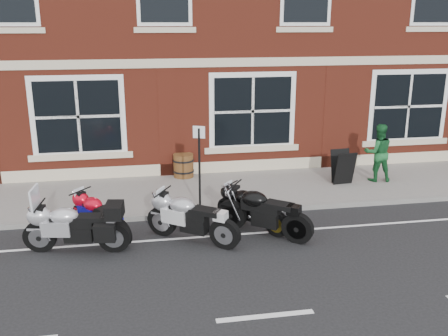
{
  "coord_description": "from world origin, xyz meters",
  "views": [
    {
      "loc": [
        -1.85,
        -9.75,
        4.53
      ],
      "look_at": [
        0.13,
        1.6,
        1.13
      ],
      "focal_mm": 40.0,
      "sensor_mm": 36.0,
      "label": 1
    }
  ],
  "objects_px": {
    "moto_sport_black": "(251,207)",
    "a_board_sign": "(343,167)",
    "moto_sport_red": "(100,214)",
    "parking_sign": "(199,162)",
    "moto_touring_silver": "(73,225)",
    "moto_sport_silver": "(191,216)",
    "moto_naked_black": "(263,210)",
    "barrel_planter": "(183,165)",
    "pedestrian_right": "(378,153)"
  },
  "relations": [
    {
      "from": "moto_sport_black",
      "to": "a_board_sign",
      "type": "xyz_separation_m",
      "value": [
        3.18,
        2.37,
        0.09
      ]
    },
    {
      "from": "moto_sport_red",
      "to": "parking_sign",
      "type": "distance_m",
      "value": 2.62
    },
    {
      "from": "moto_touring_silver",
      "to": "moto_sport_red",
      "type": "xyz_separation_m",
      "value": [
        0.49,
        0.68,
        -0.07
      ]
    },
    {
      "from": "moto_sport_silver",
      "to": "moto_naked_black",
      "type": "height_order",
      "value": "moto_naked_black"
    },
    {
      "from": "moto_sport_silver",
      "to": "barrel_planter",
      "type": "height_order",
      "value": "moto_sport_silver"
    },
    {
      "from": "moto_sport_black",
      "to": "barrel_planter",
      "type": "height_order",
      "value": "moto_sport_black"
    },
    {
      "from": "moto_sport_black",
      "to": "parking_sign",
      "type": "height_order",
      "value": "parking_sign"
    },
    {
      "from": "moto_sport_red",
      "to": "a_board_sign",
      "type": "bearing_deg",
      "value": -20.23
    },
    {
      "from": "moto_sport_silver",
      "to": "moto_naked_black",
      "type": "xyz_separation_m",
      "value": [
        1.57,
        0.05,
        0.01
      ]
    },
    {
      "from": "moto_naked_black",
      "to": "pedestrian_right",
      "type": "height_order",
      "value": "pedestrian_right"
    },
    {
      "from": "pedestrian_right",
      "to": "barrel_planter",
      "type": "height_order",
      "value": "pedestrian_right"
    },
    {
      "from": "moto_sport_red",
      "to": "moto_sport_silver",
      "type": "bearing_deg",
      "value": -56.68
    },
    {
      "from": "pedestrian_right",
      "to": "barrel_planter",
      "type": "relative_size",
      "value": 2.41
    },
    {
      "from": "a_board_sign",
      "to": "barrel_planter",
      "type": "bearing_deg",
      "value": 157.32
    },
    {
      "from": "moto_touring_silver",
      "to": "moto_naked_black",
      "type": "distance_m",
      "value": 3.98
    },
    {
      "from": "moto_sport_silver",
      "to": "parking_sign",
      "type": "relative_size",
      "value": 0.9
    },
    {
      "from": "moto_touring_silver",
      "to": "pedestrian_right",
      "type": "distance_m",
      "value": 8.63
    },
    {
      "from": "moto_touring_silver",
      "to": "a_board_sign",
      "type": "distance_m",
      "value": 7.59
    },
    {
      "from": "moto_sport_black",
      "to": "a_board_sign",
      "type": "distance_m",
      "value": 3.97
    },
    {
      "from": "moto_naked_black",
      "to": "pedestrian_right",
      "type": "xyz_separation_m",
      "value": [
        4.1,
        2.89,
        0.36
      ]
    },
    {
      "from": "a_board_sign",
      "to": "barrel_planter",
      "type": "relative_size",
      "value": 1.39
    },
    {
      "from": "moto_touring_silver",
      "to": "parking_sign",
      "type": "height_order",
      "value": "parking_sign"
    },
    {
      "from": "moto_naked_black",
      "to": "parking_sign",
      "type": "height_order",
      "value": "parking_sign"
    },
    {
      "from": "moto_touring_silver",
      "to": "moto_sport_silver",
      "type": "height_order",
      "value": "moto_touring_silver"
    },
    {
      "from": "pedestrian_right",
      "to": "parking_sign",
      "type": "bearing_deg",
      "value": 23.29
    },
    {
      "from": "pedestrian_right",
      "to": "barrel_planter",
      "type": "bearing_deg",
      "value": -4.87
    },
    {
      "from": "moto_sport_silver",
      "to": "moto_touring_silver",
      "type": "bearing_deg",
      "value": 128.06
    },
    {
      "from": "parking_sign",
      "to": "moto_sport_silver",
      "type": "bearing_deg",
      "value": -81.23
    },
    {
      "from": "a_board_sign",
      "to": "moto_sport_silver",
      "type": "bearing_deg",
      "value": -152.98
    },
    {
      "from": "moto_naked_black",
      "to": "pedestrian_right",
      "type": "relative_size",
      "value": 1.12
    },
    {
      "from": "moto_naked_black",
      "to": "parking_sign",
      "type": "bearing_deg",
      "value": 76.88
    },
    {
      "from": "moto_touring_silver",
      "to": "barrel_planter",
      "type": "distance_m",
      "value": 5.08
    },
    {
      "from": "moto_naked_black",
      "to": "barrel_planter",
      "type": "height_order",
      "value": "moto_naked_black"
    },
    {
      "from": "moto_touring_silver",
      "to": "pedestrian_right",
      "type": "height_order",
      "value": "pedestrian_right"
    },
    {
      "from": "a_board_sign",
      "to": "parking_sign",
      "type": "bearing_deg",
      "value": -167.89
    },
    {
      "from": "moto_sport_black",
      "to": "barrel_planter",
      "type": "distance_m",
      "value": 3.95
    },
    {
      "from": "barrel_planter",
      "to": "pedestrian_right",
      "type": "bearing_deg",
      "value": -13.67
    },
    {
      "from": "moto_touring_silver",
      "to": "pedestrian_right",
      "type": "relative_size",
      "value": 1.31
    },
    {
      "from": "moto_sport_red",
      "to": "pedestrian_right",
      "type": "bearing_deg",
      "value": -22.21
    },
    {
      "from": "pedestrian_right",
      "to": "parking_sign",
      "type": "distance_m",
      "value": 5.47
    },
    {
      "from": "moto_sport_silver",
      "to": "pedestrian_right",
      "type": "bearing_deg",
      "value": -26.4
    },
    {
      "from": "moto_sport_black",
      "to": "parking_sign",
      "type": "bearing_deg",
      "value": 93.67
    },
    {
      "from": "moto_sport_silver",
      "to": "a_board_sign",
      "type": "relative_size",
      "value": 1.96
    },
    {
      "from": "moto_sport_silver",
      "to": "pedestrian_right",
      "type": "relative_size",
      "value": 1.13
    },
    {
      "from": "moto_sport_black",
      "to": "a_board_sign",
      "type": "bearing_deg",
      "value": -3.09
    },
    {
      "from": "moto_sport_silver",
      "to": "parking_sign",
      "type": "bearing_deg",
      "value": 22.48
    },
    {
      "from": "moto_touring_silver",
      "to": "moto_sport_black",
      "type": "bearing_deg",
      "value": -71.47
    },
    {
      "from": "moto_sport_red",
      "to": "pedestrian_right",
      "type": "relative_size",
      "value": 0.97
    },
    {
      "from": "moto_touring_silver",
      "to": "pedestrian_right",
      "type": "xyz_separation_m",
      "value": [
        8.07,
        3.02,
        0.36
      ]
    },
    {
      "from": "moto_touring_silver",
      "to": "barrel_planter",
      "type": "relative_size",
      "value": 3.16
    }
  ]
}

